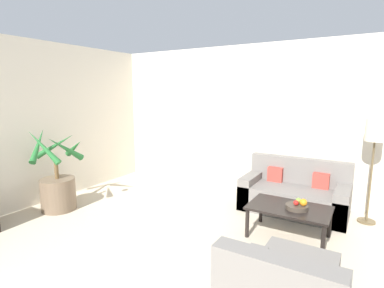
{
  "coord_description": "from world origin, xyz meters",
  "views": [
    {
      "loc": [
        1.19,
        0.45,
        1.87
      ],
      "look_at": [
        -1.39,
        4.71,
        1.0
      ],
      "focal_mm": 28.0,
      "sensor_mm": 36.0,
      "label": 1
    }
  ],
  "objects_px": {
    "coffee_table": "(289,211)",
    "ottoman": "(299,271)",
    "potted_palm": "(58,185)",
    "sofa_loveseat": "(294,194)",
    "orange_fruit": "(303,202)",
    "apple_green": "(299,201)",
    "floor_lamp": "(375,138)",
    "fruit_bowl": "(297,207)",
    "apple_red": "(296,203)"
  },
  "relations": [
    {
      "from": "potted_palm",
      "to": "coffee_table",
      "type": "height_order",
      "value": "potted_palm"
    },
    {
      "from": "floor_lamp",
      "to": "apple_green",
      "type": "xyz_separation_m",
      "value": [
        -0.77,
        -1.0,
        -0.74
      ]
    },
    {
      "from": "apple_red",
      "to": "ottoman",
      "type": "height_order",
      "value": "apple_red"
    },
    {
      "from": "apple_red",
      "to": "orange_fruit",
      "type": "distance_m",
      "value": 0.09
    },
    {
      "from": "orange_fruit",
      "to": "ottoman",
      "type": "relative_size",
      "value": 0.13
    },
    {
      "from": "sofa_loveseat",
      "to": "floor_lamp",
      "type": "height_order",
      "value": "floor_lamp"
    },
    {
      "from": "floor_lamp",
      "to": "ottoman",
      "type": "relative_size",
      "value": 2.24
    },
    {
      "from": "orange_fruit",
      "to": "fruit_bowl",
      "type": "bearing_deg",
      "value": -172.33
    },
    {
      "from": "apple_green",
      "to": "orange_fruit",
      "type": "relative_size",
      "value": 0.76
    },
    {
      "from": "fruit_bowl",
      "to": "ottoman",
      "type": "xyz_separation_m",
      "value": [
        0.24,
        -0.96,
        -0.27
      ]
    },
    {
      "from": "floor_lamp",
      "to": "orange_fruit",
      "type": "height_order",
      "value": "floor_lamp"
    },
    {
      "from": "potted_palm",
      "to": "floor_lamp",
      "type": "relative_size",
      "value": 0.88
    },
    {
      "from": "potted_palm",
      "to": "coffee_table",
      "type": "relative_size",
      "value": 1.32
    },
    {
      "from": "floor_lamp",
      "to": "ottoman",
      "type": "bearing_deg",
      "value": -104.48
    },
    {
      "from": "floor_lamp",
      "to": "apple_red",
      "type": "height_order",
      "value": "floor_lamp"
    },
    {
      "from": "potted_palm",
      "to": "apple_green",
      "type": "distance_m",
      "value": 3.63
    },
    {
      "from": "apple_red",
      "to": "ottoman",
      "type": "xyz_separation_m",
      "value": [
        0.25,
        -0.94,
        -0.33
      ]
    },
    {
      "from": "fruit_bowl",
      "to": "apple_red",
      "type": "distance_m",
      "value": 0.06
    },
    {
      "from": "potted_palm",
      "to": "fruit_bowl",
      "type": "xyz_separation_m",
      "value": [
        3.48,
        0.93,
        0.04
      ]
    },
    {
      "from": "sofa_loveseat",
      "to": "coffee_table",
      "type": "relative_size",
      "value": 1.57
    },
    {
      "from": "potted_palm",
      "to": "orange_fruit",
      "type": "distance_m",
      "value": 3.68
    },
    {
      "from": "fruit_bowl",
      "to": "potted_palm",
      "type": "bearing_deg",
      "value": -164.99
    },
    {
      "from": "apple_green",
      "to": "ottoman",
      "type": "bearing_deg",
      "value": -76.9
    },
    {
      "from": "sofa_loveseat",
      "to": "ottoman",
      "type": "bearing_deg",
      "value": -76.01
    },
    {
      "from": "coffee_table",
      "to": "apple_red",
      "type": "bearing_deg",
      "value": -26.04
    },
    {
      "from": "sofa_loveseat",
      "to": "potted_palm",
      "type": "bearing_deg",
      "value": -149.63
    },
    {
      "from": "apple_red",
      "to": "apple_green",
      "type": "distance_m",
      "value": 0.1
    },
    {
      "from": "coffee_table",
      "to": "fruit_bowl",
      "type": "relative_size",
      "value": 3.66
    },
    {
      "from": "orange_fruit",
      "to": "ottoman",
      "type": "distance_m",
      "value": 1.05
    },
    {
      "from": "ottoman",
      "to": "fruit_bowl",
      "type": "bearing_deg",
      "value": 104.25
    },
    {
      "from": "ottoman",
      "to": "apple_green",
      "type": "bearing_deg",
      "value": 103.1
    },
    {
      "from": "ottoman",
      "to": "sofa_loveseat",
      "type": "bearing_deg",
      "value": 103.99
    },
    {
      "from": "orange_fruit",
      "to": "ottoman",
      "type": "height_order",
      "value": "orange_fruit"
    },
    {
      "from": "coffee_table",
      "to": "ottoman",
      "type": "relative_size",
      "value": 1.49
    },
    {
      "from": "potted_palm",
      "to": "floor_lamp",
      "type": "bearing_deg",
      "value": 25.3
    },
    {
      "from": "sofa_loveseat",
      "to": "orange_fruit",
      "type": "height_order",
      "value": "sofa_loveseat"
    },
    {
      "from": "potted_palm",
      "to": "fruit_bowl",
      "type": "height_order",
      "value": "potted_palm"
    },
    {
      "from": "sofa_loveseat",
      "to": "coffee_table",
      "type": "height_order",
      "value": "sofa_loveseat"
    },
    {
      "from": "potted_palm",
      "to": "apple_red",
      "type": "bearing_deg",
      "value": 14.71
    },
    {
      "from": "orange_fruit",
      "to": "floor_lamp",
      "type": "bearing_deg",
      "value": 56.86
    },
    {
      "from": "sofa_loveseat",
      "to": "ottoman",
      "type": "relative_size",
      "value": 2.34
    },
    {
      "from": "apple_green",
      "to": "orange_fruit",
      "type": "distance_m",
      "value": 0.1
    },
    {
      "from": "sofa_loveseat",
      "to": "fruit_bowl",
      "type": "bearing_deg",
      "value": -76.27
    },
    {
      "from": "sofa_loveseat",
      "to": "coffee_table",
      "type": "distance_m",
      "value": 0.96
    },
    {
      "from": "floor_lamp",
      "to": "apple_green",
      "type": "height_order",
      "value": "floor_lamp"
    },
    {
      "from": "apple_red",
      "to": "apple_green",
      "type": "relative_size",
      "value": 0.95
    },
    {
      "from": "potted_palm",
      "to": "sofa_loveseat",
      "type": "distance_m",
      "value": 3.76
    },
    {
      "from": "ottoman",
      "to": "orange_fruit",
      "type": "bearing_deg",
      "value": 99.88
    },
    {
      "from": "apple_green",
      "to": "potted_palm",
      "type": "bearing_deg",
      "value": -163.85
    },
    {
      "from": "potted_palm",
      "to": "sofa_loveseat",
      "type": "xyz_separation_m",
      "value": [
        3.24,
        1.9,
        -0.13
      ]
    }
  ]
}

